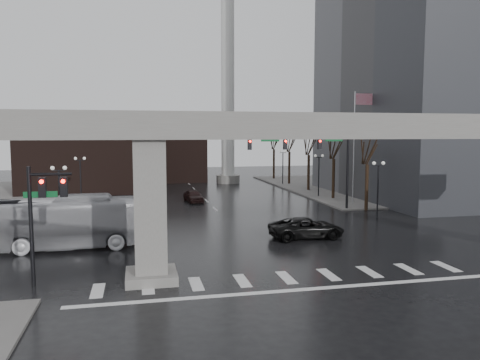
{
  "coord_description": "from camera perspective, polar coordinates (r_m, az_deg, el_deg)",
  "views": [
    {
      "loc": [
        -7.61,
        -24.02,
        7.63
      ],
      "look_at": [
        -0.89,
        6.33,
        4.5
      ],
      "focal_mm": 35.0,
      "sensor_mm": 36.0,
      "label": 1
    }
  ],
  "objects": [
    {
      "name": "tree_right_0",
      "position": [
        47.75,
        15.22,
        -0.28
      ],
      "size": [
        1.09,
        1.58,
        7.5
      ],
      "color": "black",
      "rests_on": "ground"
    },
    {
      "name": "ground",
      "position": [
        26.32,
        4.97,
        -11.12
      ],
      "size": [
        160.0,
        160.0,
        0.0
      ],
      "primitive_type": "plane",
      "color": "black",
      "rests_on": "ground"
    },
    {
      "name": "flagpole_assembly",
      "position": [
        51.4,
        14.05,
        5.47
      ],
      "size": [
        2.06,
        0.12,
        12.0
      ],
      "color": "silver",
      "rests_on": "ground"
    },
    {
      "name": "smokestack",
      "position": [
        71.55,
        -1.5,
        10.33
      ],
      "size": [
        3.6,
        3.6,
        30.0
      ],
      "color": "silver",
      "rests_on": "ground"
    },
    {
      "name": "elevated_guideway",
      "position": [
        25.61,
        7.81,
        4.02
      ],
      "size": [
        48.0,
        2.6,
        8.7
      ],
      "color": "gray",
      "rests_on": "ground"
    },
    {
      "name": "tree_right_3",
      "position": [
        69.8,
        6.05,
        1.9
      ],
      "size": [
        1.11,
        1.66,
        8.02
      ],
      "color": "black",
      "rests_on": "ground"
    },
    {
      "name": "signal_left_pole",
      "position": [
        25.2,
        -22.99,
        -2.83
      ],
      "size": [
        2.3,
        0.3,
        6.0
      ],
      "color": "black",
      "rests_on": "ground"
    },
    {
      "name": "sidewalk_ne",
      "position": [
        69.2,
        16.67,
        -0.76
      ],
      "size": [
        28.0,
        36.0,
        0.15
      ],
      "primitive_type": "cube",
      "color": "slate",
      "rests_on": "ground"
    },
    {
      "name": "tree_right_1",
      "position": [
        54.92,
        11.35,
        0.64
      ],
      "size": [
        1.09,
        1.61,
        7.67
      ],
      "color": "black",
      "rests_on": "ground"
    },
    {
      "name": "lamp_left_0",
      "position": [
        38.69,
        -21.16,
        -0.81
      ],
      "size": [
        1.22,
        0.32,
        5.11
      ],
      "color": "black",
      "rests_on": "ground"
    },
    {
      "name": "lamp_right_0",
      "position": [
        43.68,
        16.49,
        0.05
      ],
      "size": [
        1.22,
        0.32,
        5.11
      ],
      "color": "black",
      "rests_on": "ground"
    },
    {
      "name": "tree_right_2",
      "position": [
        62.29,
        8.38,
        1.35
      ],
      "size": [
        1.1,
        1.63,
        7.85
      ],
      "color": "black",
      "rests_on": "ground"
    },
    {
      "name": "city_bus",
      "position": [
        33.04,
        -20.61,
        -4.88
      ],
      "size": [
        12.59,
        3.08,
        3.5
      ],
      "primitive_type": "imported",
      "rotation": [
        0.0,
        0.0,
        1.58
      ],
      "color": "#B3B3B8",
      "rests_on": "ground"
    },
    {
      "name": "pickup_truck",
      "position": [
        34.49,
        8.14,
        -5.8
      ],
      "size": [
        5.52,
        2.64,
        1.52
      ],
      "primitive_type": "imported",
      "rotation": [
        0.0,
        0.0,
        1.59
      ],
      "color": "black",
      "rests_on": "ground"
    },
    {
      "name": "lamp_left_2",
      "position": [
        66.41,
        -17.55,
        1.89
      ],
      "size": [
        1.22,
        0.32,
        5.11
      ],
      "color": "black",
      "rests_on": "ground"
    },
    {
      "name": "building_far_left",
      "position": [
        66.38,
        -18.02,
        3.2
      ],
      "size": [
        16.0,
        14.0,
        10.0
      ],
      "primitive_type": "cube",
      "color": "black",
      "rests_on": "ground"
    },
    {
      "name": "lamp_right_1",
      "position": [
        56.29,
        9.59,
        1.43
      ],
      "size": [
        1.22,
        0.32,
        5.11
      ],
      "color": "black",
      "rests_on": "ground"
    },
    {
      "name": "lamp_left_1",
      "position": [
        52.51,
        -18.88,
        0.9
      ],
      "size": [
        1.22,
        0.32,
        5.11
      ],
      "color": "black",
      "rests_on": "ground"
    },
    {
      "name": "signal_mast_arm",
      "position": [
        45.95,
        8.72,
        3.44
      ],
      "size": [
        12.12,
        0.43,
        8.0
      ],
      "color": "black",
      "rests_on": "ground"
    },
    {
      "name": "tree_right_4",
      "position": [
        77.41,
        4.17,
        2.34
      ],
      "size": [
        1.12,
        1.69,
        8.19
      ],
      "color": "black",
      "rests_on": "ground"
    },
    {
      "name": "lamp_right_2",
      "position": [
        69.43,
        5.25,
        2.29
      ],
      "size": [
        1.22,
        0.32,
        5.11
      ],
      "color": "black",
      "rests_on": "ground"
    },
    {
      "name": "building_far_mid",
      "position": [
        76.31,
        -8.26,
        2.96
      ],
      "size": [
        10.0,
        10.0,
        8.0
      ],
      "primitive_type": "cube",
      "color": "black",
      "rests_on": "ground"
    },
    {
      "name": "far_car",
      "position": [
        51.98,
        -5.7,
        -1.95
      ],
      "size": [
        2.11,
        4.22,
        1.38
      ],
      "primitive_type": "imported",
      "rotation": [
        0.0,
        0.0,
        0.12
      ],
      "color": "black",
      "rests_on": "ground"
    },
    {
      "name": "office_tower",
      "position": [
        62.83,
        23.58,
        17.57
      ],
      "size": [
        22.0,
        26.0,
        42.0
      ],
      "primitive_type": "cube",
      "color": "slate",
      "rests_on": "ground"
    }
  ]
}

